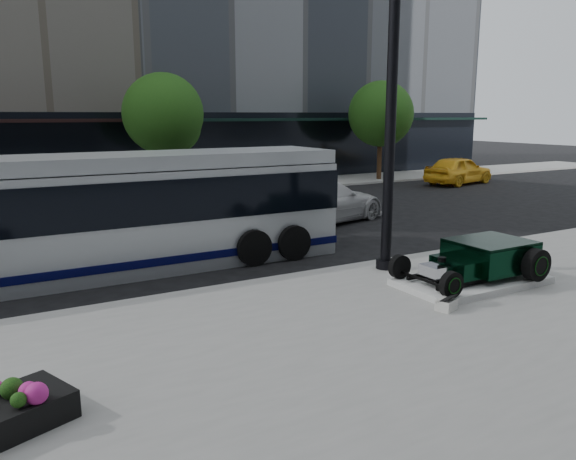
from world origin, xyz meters
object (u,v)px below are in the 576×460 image
lamppost (391,104)px  yellow_taxi (459,170)px  transit_bus (107,213)px  white_sedan (322,201)px  hot_rod (483,258)px

lamppost → yellow_taxi: bearing=38.7°
yellow_taxi → lamppost: bearing=117.3°
transit_bus → white_sedan: (8.19, 2.80, -0.70)m
white_sedan → yellow_taxi: bearing=-82.1°
lamppost → yellow_taxi: 19.89m
lamppost → transit_bus: lamppost is taller
lamppost → white_sedan: size_ratio=1.59×
lamppost → yellow_taxi: lamppost is taller
lamppost → transit_bus: bearing=149.1°
lamppost → transit_bus: 7.40m
hot_rod → white_sedan: 8.45m
white_sedan → lamppost: bearing=144.0°
hot_rod → yellow_taxi: yellow_taxi is taller
hot_rod → white_sedan: (1.10, 8.38, 0.09)m
transit_bus → yellow_taxi: (21.24, 8.71, -0.69)m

